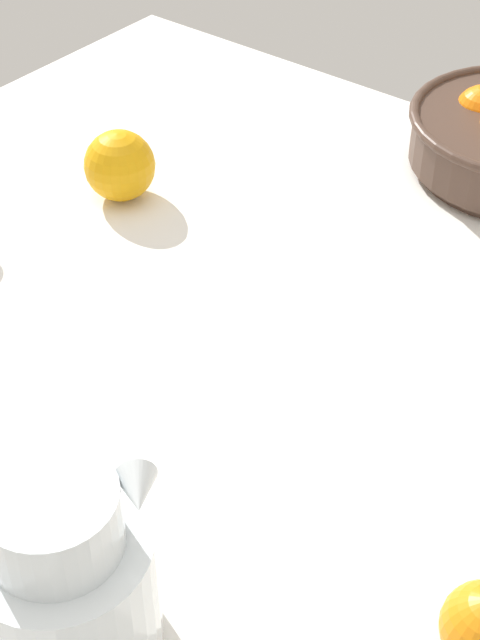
% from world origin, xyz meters
% --- Properties ---
extents(ground_plane, '(1.20, 1.06, 0.03)m').
position_xyz_m(ground_plane, '(0.00, 0.00, -0.01)').
color(ground_plane, white).
extents(juice_pitcher, '(0.14, 0.14, 0.17)m').
position_xyz_m(juice_pitcher, '(0.09, -0.32, 0.06)').
color(juice_pitcher, white).
rests_on(juice_pitcher, ground_plane).
extents(loose_orange_0, '(0.08, 0.08, 0.08)m').
position_xyz_m(loose_orange_0, '(-0.28, 0.12, 0.04)').
color(loose_orange_0, orange).
rests_on(loose_orange_0, ground_plane).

